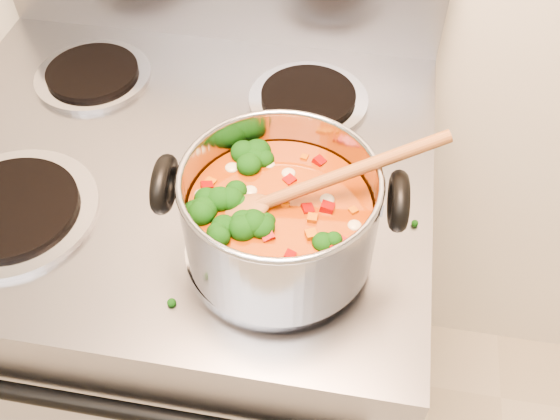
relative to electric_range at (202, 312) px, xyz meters
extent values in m
cube|color=gray|center=(0.00, 0.00, -0.01)|extent=(0.76, 0.66, 0.92)
cylinder|color=black|center=(0.00, -0.35, 0.33)|extent=(0.65, 0.02, 0.02)
cylinder|color=#A5A5AD|center=(-0.18, -0.15, 0.46)|extent=(0.23, 0.23, 0.01)
cylinder|color=black|center=(-0.18, -0.15, 0.46)|extent=(0.18, 0.18, 0.01)
cylinder|color=#A5A5AD|center=(0.18, -0.15, 0.46)|extent=(0.23, 0.23, 0.01)
cylinder|color=black|center=(0.18, -0.15, 0.46)|extent=(0.18, 0.18, 0.01)
cylinder|color=#A5A5AD|center=(-0.18, 0.15, 0.46)|extent=(0.19, 0.19, 0.01)
cylinder|color=black|center=(-0.18, 0.15, 0.46)|extent=(0.15, 0.15, 0.01)
cylinder|color=#A5A5AD|center=(0.18, 0.15, 0.46)|extent=(0.19, 0.19, 0.01)
cylinder|color=black|center=(0.18, 0.15, 0.46)|extent=(0.15, 0.15, 0.01)
cylinder|color=#A1A1A9|center=(0.19, -0.16, 0.53)|extent=(0.23, 0.23, 0.12)
torus|color=#A1A1A9|center=(0.19, -0.16, 0.60)|extent=(0.23, 0.23, 0.01)
cylinder|color=#90340D|center=(0.19, -0.16, 0.51)|extent=(0.22, 0.22, 0.08)
torus|color=black|center=(0.06, -0.17, 0.57)|extent=(0.03, 0.08, 0.08)
torus|color=black|center=(0.32, -0.15, 0.57)|extent=(0.03, 0.08, 0.08)
ellipsoid|color=black|center=(0.20, -0.09, 0.55)|extent=(0.04, 0.04, 0.03)
ellipsoid|color=black|center=(0.19, -0.17, 0.55)|extent=(0.04, 0.04, 0.03)
ellipsoid|color=black|center=(0.16, -0.20, 0.55)|extent=(0.04, 0.04, 0.03)
ellipsoid|color=black|center=(0.25, -0.11, 0.55)|extent=(0.04, 0.04, 0.03)
ellipsoid|color=black|center=(0.21, -0.18, 0.55)|extent=(0.04, 0.04, 0.03)
ellipsoid|color=black|center=(0.23, -0.22, 0.55)|extent=(0.04, 0.04, 0.03)
ellipsoid|color=black|center=(0.22, -0.17, 0.55)|extent=(0.04, 0.04, 0.03)
ellipsoid|color=black|center=(0.22, -0.09, 0.55)|extent=(0.04, 0.04, 0.03)
ellipsoid|color=black|center=(0.13, -0.19, 0.55)|extent=(0.04, 0.04, 0.03)
ellipsoid|color=#910B05|center=(0.27, -0.17, 0.55)|extent=(0.01, 0.01, 0.01)
ellipsoid|color=#910B05|center=(0.13, -0.15, 0.55)|extent=(0.01, 0.01, 0.01)
ellipsoid|color=#910B05|center=(0.19, -0.19, 0.55)|extent=(0.01, 0.01, 0.01)
ellipsoid|color=#910B05|center=(0.19, -0.09, 0.55)|extent=(0.01, 0.01, 0.01)
ellipsoid|color=#910B05|center=(0.23, -0.20, 0.55)|extent=(0.01, 0.01, 0.01)
ellipsoid|color=#910B05|center=(0.17, -0.10, 0.55)|extent=(0.01, 0.01, 0.01)
ellipsoid|color=#910B05|center=(0.19, -0.12, 0.55)|extent=(0.01, 0.01, 0.01)
ellipsoid|color=#910B05|center=(0.19, -0.23, 0.55)|extent=(0.01, 0.01, 0.01)
ellipsoid|color=#910B05|center=(0.23, -0.10, 0.55)|extent=(0.01, 0.01, 0.01)
ellipsoid|color=#910B05|center=(0.20, -0.19, 0.55)|extent=(0.01, 0.01, 0.01)
ellipsoid|color=#910B05|center=(0.12, -0.21, 0.55)|extent=(0.01, 0.01, 0.01)
ellipsoid|color=#910B05|center=(0.11, -0.21, 0.55)|extent=(0.01, 0.01, 0.01)
ellipsoid|color=#910B05|center=(0.20, -0.21, 0.55)|extent=(0.01, 0.01, 0.01)
ellipsoid|color=#910B05|center=(0.22, -0.17, 0.55)|extent=(0.01, 0.01, 0.01)
ellipsoid|color=#AB4F09|center=(0.12, -0.15, 0.55)|extent=(0.01, 0.01, 0.01)
ellipsoid|color=#AB4F09|center=(0.10, -0.14, 0.55)|extent=(0.01, 0.01, 0.01)
ellipsoid|color=#AB4F09|center=(0.26, -0.14, 0.55)|extent=(0.01, 0.01, 0.01)
ellipsoid|color=#AB4F09|center=(0.10, -0.16, 0.55)|extent=(0.01, 0.01, 0.01)
ellipsoid|color=#AB4F09|center=(0.16, -0.09, 0.55)|extent=(0.01, 0.01, 0.01)
ellipsoid|color=#AB4F09|center=(0.16, -0.20, 0.55)|extent=(0.01, 0.01, 0.01)
ellipsoid|color=#AB4F09|center=(0.25, -0.23, 0.55)|extent=(0.01, 0.01, 0.01)
ellipsoid|color=#AB4F09|center=(0.27, -0.12, 0.55)|extent=(0.01, 0.01, 0.01)
ellipsoid|color=#AB4F09|center=(0.15, -0.21, 0.55)|extent=(0.01, 0.01, 0.01)
ellipsoid|color=#C7B289|center=(0.22, -0.15, 0.55)|extent=(0.02, 0.02, 0.01)
ellipsoid|color=#C7B289|center=(0.19, -0.23, 0.55)|extent=(0.02, 0.02, 0.01)
ellipsoid|color=#C7B289|center=(0.16, -0.22, 0.55)|extent=(0.02, 0.02, 0.01)
ellipsoid|color=#C7B289|center=(0.14, -0.22, 0.55)|extent=(0.02, 0.02, 0.01)
ellipsoid|color=#C7B289|center=(0.19, -0.20, 0.55)|extent=(0.02, 0.02, 0.01)
ellipsoid|color=#C7B289|center=(0.16, -0.12, 0.55)|extent=(0.02, 0.02, 0.01)
ellipsoid|color=#C7B289|center=(0.27, -0.20, 0.55)|extent=(0.02, 0.02, 0.01)
ellipsoid|color=brown|center=(0.15, -0.18, 0.55)|extent=(0.08, 0.07, 0.04)
cylinder|color=brown|center=(0.26, -0.13, 0.59)|extent=(0.23, 0.10, 0.09)
ellipsoid|color=black|center=(0.00, -0.20, 0.46)|extent=(0.01, 0.01, 0.01)
ellipsoid|color=black|center=(0.15, -0.30, 0.46)|extent=(0.01, 0.01, 0.01)
ellipsoid|color=black|center=(0.20, -0.01, 0.46)|extent=(0.01, 0.01, 0.01)
camera|label=1|loc=(0.27, -0.63, 1.10)|focal=40.00mm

